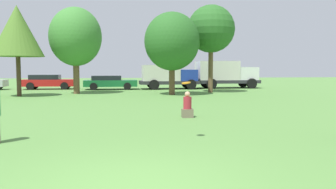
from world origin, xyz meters
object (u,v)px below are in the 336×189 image
Objects in this scene: tree_3 at (211,29)px; bystander_sitting at (187,107)px; parked_car_green at (110,82)px; parked_car_red at (48,82)px; tree_2 at (172,42)px; delivery_truck_white at (225,73)px; tree_1 at (76,37)px; delivery_truck_blue at (168,76)px; frisbee at (186,83)px; tree_0 at (17,31)px.

bystander_sitting is at bearing -108.15° from tree_3.
parked_car_green is at bearing 101.75° from bystander_sitting.
bystander_sitting is 0.21× the size of parked_car_red.
tree_2 is 9.71m from delivery_truck_white.
tree_1 is 7.42m from parked_car_red.
frisbee is at bearing -97.23° from delivery_truck_blue.
frisbee is 0.24× the size of bystander_sitting.
tree_2 is at bearing -96.03° from delivery_truck_blue.
bystander_sitting is at bearing -112.09° from delivery_truck_white.
tree_0 reaches higher than delivery_truck_blue.
bystander_sitting is at bearing -94.90° from tree_2.
delivery_truck_white is (6.91, 18.12, 0.96)m from bystander_sitting.
frisbee is 0.04× the size of tree_2.
tree_2 is at bearing -130.57° from delivery_truck_white.
delivery_truck_blue is at bearing 85.14° from bystander_sitting.
tree_3 reaches higher than delivery_truck_white.
parked_car_red is at bearing 173.59° from delivery_truck_blue.
delivery_truck_white is at bearing 2.15° from parked_car_green.
delivery_truck_blue reaches higher than bystander_sitting.
parked_car_green is (-4.57, 6.67, -3.04)m from tree_2.
tree_1 is 6.27m from parked_car_green.
frisbee is 0.04× the size of tree_1.
tree_2 is 12.93m from parked_car_red.
bystander_sitting is at bearing -96.09° from delivery_truck_blue.
tree_2 reaches higher than bystander_sitting.
frisbee is 0.04× the size of delivery_truck_white.
tree_1 is 1.02× the size of delivery_truck_white.
tree_1 is at bearing 27.01° from tree_0.
tree_0 reaches higher than tree_2.
parked_car_green is at bearing -177.85° from delivery_truck_white.
parked_car_red is at bearing 110.36° from frisbee.
parked_car_green is 10.59m from delivery_truck_white.
tree_2 is 3.95m from tree_3.
parked_car_green is 0.87× the size of delivery_truck_blue.
tree_0 is (-8.52, 14.83, 2.80)m from frisbee.
tree_3 is at bearing -32.37° from parked_car_green.
frisbee is 21.57m from parked_car_green.
parked_car_red is (0.23, 7.51, -3.59)m from tree_0.
delivery_truck_white is at bearing 50.66° from tree_2.
tree_3 is 6.91m from delivery_truck_white.
delivery_truck_white is at bearing 70.77° from frisbee.
parked_car_green is (5.41, -0.98, -0.04)m from parked_car_red.
tree_1 is at bearing 164.22° from tree_2.
tree_2 is 0.94× the size of delivery_truck_white.
delivery_truck_blue is (7.31, 4.79, -2.91)m from tree_1.
delivery_truck_blue is at bearing -6.41° from parked_car_red.
tree_0 is 10.23m from tree_2.
delivery_truck_white is at bearing -2.51° from parked_car_red.
tree_2 is at bearing 83.44° from frisbee.
tree_1 is 9.21m from delivery_truck_blue.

